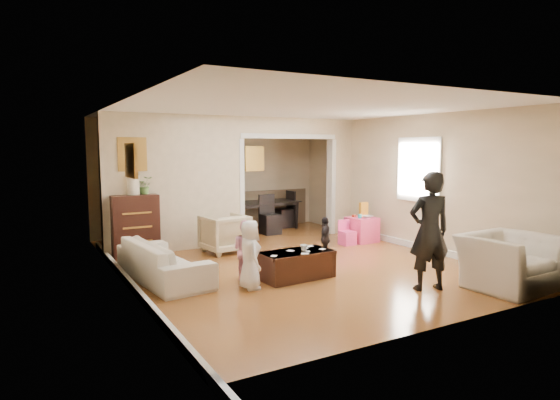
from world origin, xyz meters
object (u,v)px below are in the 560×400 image
dining_table (258,216)px  child_toddler (325,238)px  coffee_table (296,265)px  child_kneel_b (246,250)px  armchair_front (508,262)px  coffee_cup (304,248)px  table_lamp (133,185)px  armchair_back (225,233)px  adult_person (429,231)px  play_table (362,230)px  cyan_cup (360,216)px  dresser (135,225)px  child_kneel_a (250,255)px

dining_table → child_toddler: size_ratio=2.53×
coffee_table → child_kneel_b: child_kneel_b is taller
armchair_front → coffee_cup: size_ratio=10.88×
table_lamp → child_toddler: table_lamp is taller
table_lamp → armchair_back: bearing=-18.1°
coffee_cup → adult_person: bearing=-48.3°
play_table → cyan_cup: 0.32m
armchair_front → child_toddler: child_toddler is taller
adult_person → dresser: bearing=-36.5°
dining_table → adult_person: (-0.10, -5.48, 0.49)m
play_table → cyan_cup: cyan_cup is taller
armchair_front → play_table: bearing=82.5°
table_lamp → child_kneel_b: table_lamp is taller
cyan_cup → adult_person: size_ratio=0.05×
coffee_cup → play_table: size_ratio=0.20×
coffee_cup → child_kneel_b: bearing=156.4°
play_table → child_kneel_b: size_ratio=0.59×
cyan_cup → armchair_front: bearing=-93.5°
adult_person → child_kneel_a: 2.50m
child_toddler → cyan_cup: bearing=167.8°
armchair_front → adult_person: (-1.03, 0.49, 0.45)m
armchair_back → cyan_cup: size_ratio=9.85×
table_lamp → coffee_cup: (1.90, -2.75, -0.84)m
dresser → child_kneel_a: 3.00m
coffee_cup → play_table: play_table is taller
table_lamp → dining_table: table_lamp is taller
dresser → cyan_cup: bearing=-13.5°
armchair_back → armchair_front: size_ratio=0.68×
dresser → dining_table: 3.49m
table_lamp → adult_person: size_ratio=0.22×
coffee_table → table_lamp: bearing=123.7°
coffee_table → play_table: play_table is taller
armchair_back → dining_table: size_ratio=0.41×
play_table → child_toddler: child_toddler is taller
table_lamp → coffee_table: bearing=-56.3°
play_table → adult_person: size_ratio=0.33×
cyan_cup → dining_table: bearing=115.4°
play_table → armchair_front: bearing=-95.1°
armchair_back → child_toddler: child_toddler is taller
child_toddler → child_kneel_a: bearing=-18.1°
coffee_cup → armchair_front: bearing=-39.4°
child_toddler → armchair_front: bearing=72.5°
cyan_cup → child_kneel_a: 3.85m
cyan_cup → dining_table: dining_table is taller
dresser → adult_person: (3.09, -4.09, 0.26)m
child_kneel_b → child_toddler: size_ratio=1.18×
cyan_cup → armchair_back: bearing=169.1°
armchair_back → dining_table: 2.51m
coffee_cup → child_kneel_b: 0.87m
dresser → dining_table: bearing=23.5°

